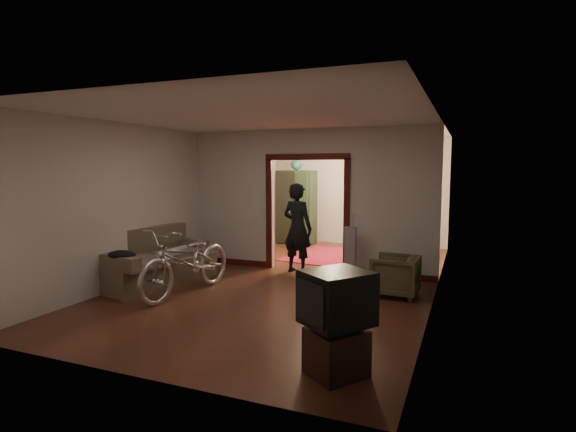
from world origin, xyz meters
The scene contains 24 objects.
floor centered at (0.00, 0.00, 0.00)m, with size 5.00×8.50×0.01m, color #3D1C13.
ceiling centered at (0.00, 0.00, 2.80)m, with size 5.00×8.50×0.01m, color white.
wall_back centered at (0.00, 4.25, 1.40)m, with size 5.00×0.02×2.80m, color beige.
wall_left centered at (-2.50, 0.00, 1.40)m, with size 0.02×8.50×2.80m, color beige.
wall_right centered at (2.50, 0.00, 1.40)m, with size 0.02×8.50×2.80m, color beige.
partition_wall centered at (0.00, 0.75, 1.40)m, with size 5.00×0.14×2.80m, color beige.
door_casing centered at (0.00, 0.75, 1.10)m, with size 1.74×0.20×2.32m, color #3D100E.
far_window centered at (0.70, 4.21, 1.55)m, with size 0.98×0.06×1.28m, color black.
chandelier centered at (0.00, 2.50, 2.35)m, with size 0.24×0.24×0.24m, color #FFE0A5.
light_switch centered at (1.05, 0.68, 1.25)m, with size 0.08×0.01×0.12m, color silver.
sofa centered at (-2.15, -1.20, 0.48)m, with size 0.94×2.10×0.96m, color brown.
rolled_paper centered at (-2.05, -0.90, 0.53)m, with size 0.11×0.11×0.84m, color beige.
jacket centered at (-2.10, -2.11, 0.68)m, with size 0.48×0.36×0.14m, color black.
bicycle centered at (-1.23, -1.59, 0.55)m, with size 0.74×2.11×1.11m, color silver.
armchair centered at (1.90, -0.41, 0.33)m, with size 0.70×0.72×0.65m, color #4B492A.
tv_stand centered at (1.80, -3.48, 0.23)m, with size 0.51×0.47×0.47m, color black.
crt_tv centered at (1.80, -3.48, 0.79)m, with size 0.61×0.54×0.52m, color black.
vacuum centered at (0.97, 0.34, 0.49)m, with size 0.30×0.24×0.98m, color gray.
person centered at (-0.13, 0.51, 0.88)m, with size 0.64×0.42×1.76m, color black.
oriental_rug centered at (0.02, 2.37, 0.01)m, with size 1.73×2.28×0.02m, color maroon.
locker centered at (-1.37, 3.68, 0.99)m, with size 0.99×0.55×1.99m, color #203520.
globe centered at (-1.37, 3.68, 1.94)m, with size 0.30×0.30×0.30m, color #1E5972.
desk centered at (1.04, 3.85, 0.36)m, with size 0.96×0.54×0.71m, color black.
desk_chair centered at (0.69, 3.42, 0.50)m, with size 0.44×0.44×1.00m, color black.
Camera 1 is at (2.95, -7.60, 2.04)m, focal length 28.00 mm.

